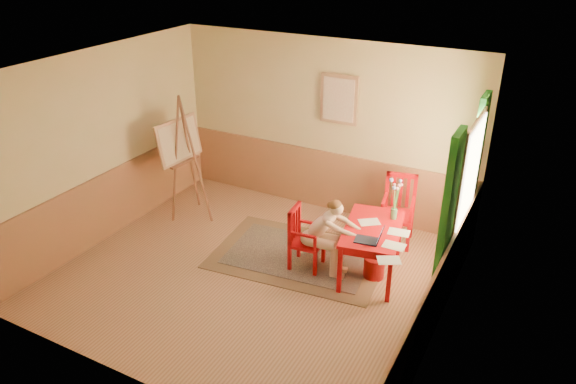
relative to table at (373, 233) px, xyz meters
The scene contains 14 objects.
room 1.77m from the table, 152.34° to the right, with size 5.04×4.54×2.84m.
wainscot 1.42m from the table, behind, with size 5.00×4.50×1.00m.
window 1.29m from the table, 19.67° to the left, with size 0.12×2.01×2.20m.
wall_portrait 2.26m from the table, 128.47° to the left, with size 0.60×0.05×0.76m.
rug 1.22m from the table, behind, with size 2.55×1.84×0.02m.
table is the anchor object (origin of this frame).
chair_left 0.94m from the table, 163.08° to the right, with size 0.45×0.44×0.90m.
chair_back 1.01m from the table, 87.89° to the left, with size 0.54×0.55×1.04m.
figure 0.63m from the table, 156.10° to the right, with size 0.84×0.39×1.11m.
laptop 0.39m from the table, 74.59° to the right, with size 0.38×0.26×0.21m.
papers 0.35m from the table, 38.48° to the right, with size 0.86×1.07×0.00m.
vase 0.53m from the table, 67.38° to the left, with size 0.20×0.30×0.56m.
wastebasket 0.49m from the table, 36.28° to the right, with size 0.28×0.28×0.30m, color #AA1413.
easel 3.33m from the table, behind, with size 0.69×0.89×2.00m.
Camera 1 is at (3.34, -5.28, 4.28)m, focal length 34.10 mm.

